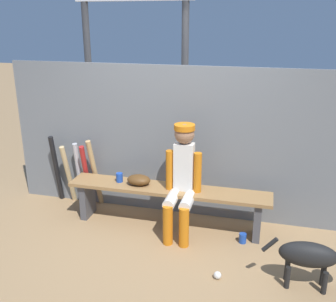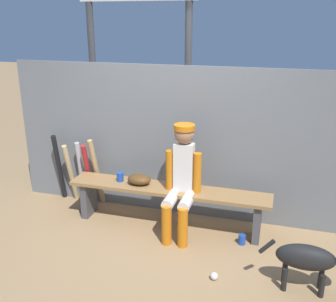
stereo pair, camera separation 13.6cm
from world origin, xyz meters
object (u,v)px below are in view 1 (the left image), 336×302
object	(u,v)px
cup_on_bench	(119,177)
player_seated	(182,177)
dugout_bench	(168,197)
bat_wood_natural	(68,174)
bat_aluminum_black	(57,169)
scoreboard	(138,11)
cup_on_ground	(243,238)
baseball_glove	(139,180)
bat_wood_tan	(95,173)
dog	(315,256)
baseball	(217,275)
bat_aluminum_silver	(79,173)
bat_aluminum_red	(86,175)

from	to	relation	value
cup_on_bench	player_seated	bearing A→B (deg)	-9.55
dugout_bench	bat_wood_natural	size ratio (longest dim) A/B	2.86
bat_aluminum_black	scoreboard	size ratio (longest dim) A/B	0.26
cup_on_ground	baseball_glove	bearing A→B (deg)	172.88
bat_wood_tan	scoreboard	size ratio (longest dim) A/B	0.26
player_seated	dog	bearing A→B (deg)	-25.36
baseball_glove	bat_wood_tan	world-z (taller)	bat_wood_tan
baseball_glove	baseball	xyz separation A→B (m)	(1.06, -0.85, -0.52)
baseball	dugout_bench	bearing A→B (deg)	129.72
player_seated	dog	distance (m)	1.56
dugout_bench	bat_aluminum_silver	size ratio (longest dim) A/B	2.78
bat_aluminum_black	baseball	bearing A→B (deg)	-26.25
cup_on_ground	bat_aluminum_red	bearing A→B (deg)	168.86
baseball_glove	bat_wood_natural	size ratio (longest dim) A/B	0.34
bat_aluminum_silver	bat_aluminum_black	distance (m)	0.32
scoreboard	bat_wood_natural	bearing A→B (deg)	-119.89
bat_aluminum_black	bat_aluminum_red	bearing A→B (deg)	-5.10
bat_wood_natural	dugout_bench	bearing A→B (deg)	-10.80
bat_wood_natural	scoreboard	xyz separation A→B (m)	(0.64, 1.11, 2.04)
baseball	scoreboard	world-z (taller)	scoreboard
scoreboard	dog	distance (m)	3.82
baseball	dog	distance (m)	0.91
cup_on_bench	dog	distance (m)	2.32
bat_aluminum_silver	baseball	bearing A→B (deg)	-29.93
baseball_glove	bat_wood_tan	distance (m)	0.75
cup_on_ground	scoreboard	xyz separation A→B (m)	(-1.68, 1.54, 2.39)
dugout_bench	bat_wood_natural	xyz separation A→B (m)	(-1.43, 0.27, 0.03)
player_seated	bat_aluminum_silver	distance (m)	1.55
bat_wood_natural	baseball	size ratio (longest dim) A/B	11.20
bat_aluminum_silver	baseball_glove	bearing A→B (deg)	-17.53
cup_on_bench	scoreboard	size ratio (longest dim) A/B	0.03
cup_on_bench	dog	size ratio (longest dim) A/B	0.13
bat_aluminum_silver	cup_on_ground	bearing A→B (deg)	-11.66
dugout_bench	cup_on_bench	distance (m)	0.63
bat_aluminum_red	cup_on_ground	xyz separation A→B (m)	(2.05, -0.40, -0.38)
bat_aluminum_red	bat_aluminum_silver	bearing A→B (deg)	160.29
baseball	cup_on_ground	distance (m)	0.72
bat_wood_natural	bat_aluminum_black	xyz separation A→B (m)	(-0.18, 0.02, 0.05)
bat_aluminum_silver	scoreboard	world-z (taller)	scoreboard
player_seated	bat_aluminum_black	bearing A→B (deg)	167.46
bat_aluminum_silver	cup_on_bench	xyz separation A→B (m)	(0.68, -0.27, 0.12)
cup_on_ground	bat_aluminum_silver	bearing A→B (deg)	168.34
player_seated	bat_wood_natural	xyz separation A→B (m)	(-1.61, 0.38, -0.28)
bat_aluminum_red	cup_on_ground	size ratio (longest dim) A/B	7.92
bat_aluminum_black	cup_on_bench	bearing A→B (deg)	-14.87
dog	scoreboard	bearing A→B (deg)	137.52
bat_aluminum_red	dog	size ratio (longest dim) A/B	1.03
bat_aluminum_silver	cup_on_ground	world-z (taller)	bat_aluminum_silver
dugout_bench	cup_on_bench	bearing A→B (deg)	177.87
bat_wood_natural	bat_aluminum_black	distance (m)	0.19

